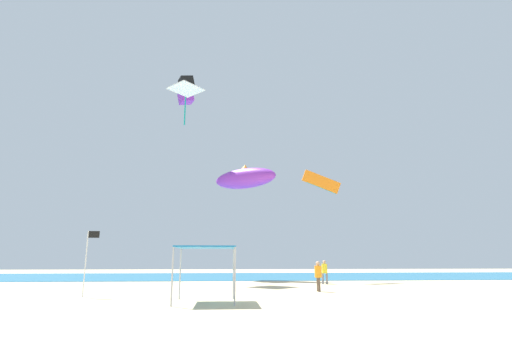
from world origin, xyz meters
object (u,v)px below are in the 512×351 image
at_px(canopy_tent, 206,250).
at_px(banner_flag, 88,256).
at_px(kite_diamond_white, 186,91).
at_px(kite_inflatable_purple, 245,178).
at_px(kite_box_black, 186,90).
at_px(kite_parafoil_orange, 321,182).
at_px(person_leftmost, 325,270).
at_px(person_near_tent, 318,274).

height_order(canopy_tent, banner_flag, banner_flag).
bearing_deg(banner_flag, kite_diamond_white, 78.15).
bearing_deg(kite_inflatable_purple, kite_box_black, -2.59).
bearing_deg(kite_parafoil_orange, kite_inflatable_purple, 148.33).
bearing_deg(kite_diamond_white, canopy_tent, -34.58).
height_order(kite_diamond_white, kite_parafoil_orange, kite_diamond_white).
distance_m(kite_box_black, kite_diamond_white, 8.36).
xyz_separation_m(banner_flag, kite_diamond_white, (2.99, 14.24, 15.71)).
distance_m(person_leftmost, kite_box_black, 27.00).
bearing_deg(kite_parafoil_orange, canopy_tent, -123.95).
height_order(person_near_tent, banner_flag, banner_flag).
relative_size(kite_inflatable_purple, kite_parafoil_orange, 1.93).
bearing_deg(kite_box_black, banner_flag, 153.40).
distance_m(kite_inflatable_purple, kite_parafoil_orange, 7.77).
height_order(banner_flag, kite_diamond_white, kite_diamond_white).
height_order(canopy_tent, kite_diamond_white, kite_diamond_white).
xyz_separation_m(person_leftmost, banner_flag, (-14.62, -8.91, 0.97)).
height_order(kite_inflatable_purple, kite_box_black, kite_box_black).
distance_m(kite_box_black, kite_parafoil_orange, 20.45).
relative_size(person_near_tent, banner_flag, 0.53).
distance_m(person_leftmost, banner_flag, 17.15).
xyz_separation_m(person_near_tent, person_leftmost, (2.07, 6.62, 0.02)).
bearing_deg(person_near_tent, banner_flag, 101.40).
relative_size(canopy_tent, person_leftmost, 1.64).
bearing_deg(kite_box_black, person_leftmost, -156.85).
bearing_deg(canopy_tent, kite_diamond_white, 100.54).
xyz_separation_m(banner_flag, kite_inflatable_purple, (8.86, 16.58, 7.70)).
relative_size(person_near_tent, kite_inflatable_purple, 0.25).
distance_m(canopy_tent, kite_diamond_white, 23.36).
xyz_separation_m(canopy_tent, kite_inflatable_purple, (2.67, 19.57, 7.42)).
relative_size(banner_flag, kite_inflatable_purple, 0.47).
relative_size(banner_flag, kite_box_black, 0.97).
bearing_deg(kite_box_black, kite_inflatable_purple, -148.74).
xyz_separation_m(kite_box_black, kite_diamond_white, (0.85, -7.54, -3.51)).
distance_m(person_leftmost, kite_inflatable_purple, 12.92).
distance_m(person_leftmost, kite_parafoil_orange, 8.69).
bearing_deg(person_leftmost, canopy_tent, -98.11).
distance_m(person_near_tent, kite_parafoil_orange, 13.46).
relative_size(person_near_tent, person_leftmost, 0.98).
relative_size(canopy_tent, kite_parafoil_orange, 0.80).
xyz_separation_m(banner_flag, kite_parafoil_orange, (15.63, 12.91, 6.68)).
height_order(kite_inflatable_purple, kite_diamond_white, kite_diamond_white).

